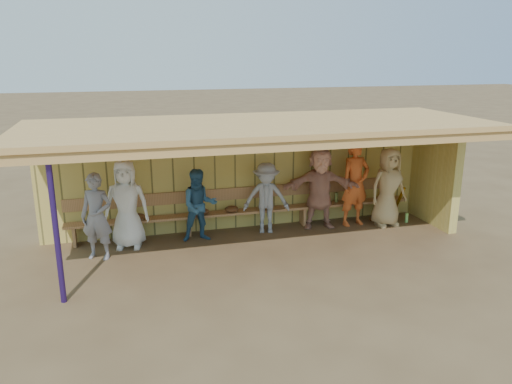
{
  "coord_description": "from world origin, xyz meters",
  "views": [
    {
      "loc": [
        -2.56,
        -9.0,
        3.76
      ],
      "look_at": [
        0.0,
        0.35,
        1.05
      ],
      "focal_mm": 35.0,
      "sensor_mm": 36.0,
      "label": 1
    }
  ],
  "objects_px": {
    "player_a": "(97,217)",
    "player_c": "(199,205)",
    "player_f": "(320,188)",
    "player_e": "(266,198)",
    "player_h": "(388,187)",
    "bench": "(247,206)",
    "player_b": "(126,204)",
    "player_g": "(355,183)"
  },
  "relations": [
    {
      "from": "player_a",
      "to": "bench",
      "type": "xyz_separation_m",
      "value": [
        3.09,
        0.85,
        -0.3
      ]
    },
    {
      "from": "player_c",
      "to": "player_b",
      "type": "bearing_deg",
      "value": 178.97
    },
    {
      "from": "player_a",
      "to": "player_h",
      "type": "relative_size",
      "value": 0.94
    },
    {
      "from": "player_f",
      "to": "bench",
      "type": "distance_m",
      "value": 1.66
    },
    {
      "from": "player_c",
      "to": "bench",
      "type": "distance_m",
      "value": 1.21
    },
    {
      "from": "player_a",
      "to": "player_g",
      "type": "xyz_separation_m",
      "value": [
        5.5,
        0.49,
        0.14
      ]
    },
    {
      "from": "player_e",
      "to": "player_c",
      "type": "bearing_deg",
      "value": -160.13
    },
    {
      "from": "player_a",
      "to": "player_c",
      "type": "bearing_deg",
      "value": 34.92
    },
    {
      "from": "bench",
      "to": "player_a",
      "type": "bearing_deg",
      "value": -164.68
    },
    {
      "from": "player_e",
      "to": "player_h",
      "type": "distance_m",
      "value": 2.76
    },
    {
      "from": "player_c",
      "to": "player_g",
      "type": "height_order",
      "value": "player_g"
    },
    {
      "from": "player_f",
      "to": "bench",
      "type": "bearing_deg",
      "value": 179.82
    },
    {
      "from": "player_a",
      "to": "player_e",
      "type": "height_order",
      "value": "player_a"
    },
    {
      "from": "player_e",
      "to": "bench",
      "type": "relative_size",
      "value": 0.2
    },
    {
      "from": "player_e",
      "to": "player_f",
      "type": "height_order",
      "value": "player_f"
    },
    {
      "from": "player_a",
      "to": "player_h",
      "type": "height_order",
      "value": "player_h"
    },
    {
      "from": "player_a",
      "to": "player_c",
      "type": "height_order",
      "value": "player_a"
    },
    {
      "from": "player_b",
      "to": "player_e",
      "type": "relative_size",
      "value": 1.16
    },
    {
      "from": "player_a",
      "to": "player_e",
      "type": "xyz_separation_m",
      "value": [
        3.45,
        0.54,
        -0.06
      ]
    },
    {
      "from": "player_h",
      "to": "player_c",
      "type": "bearing_deg",
      "value": 173.12
    },
    {
      "from": "player_b",
      "to": "player_g",
      "type": "relative_size",
      "value": 0.92
    },
    {
      "from": "player_b",
      "to": "bench",
      "type": "relative_size",
      "value": 0.23
    },
    {
      "from": "player_b",
      "to": "bench",
      "type": "xyz_separation_m",
      "value": [
        2.54,
        0.4,
        -0.36
      ]
    },
    {
      "from": "player_a",
      "to": "player_b",
      "type": "bearing_deg",
      "value": 62.06
    },
    {
      "from": "player_b",
      "to": "player_f",
      "type": "distance_m",
      "value": 4.13
    },
    {
      "from": "player_h",
      "to": "bench",
      "type": "height_order",
      "value": "player_h"
    },
    {
      "from": "player_c",
      "to": "player_f",
      "type": "distance_m",
      "value": 2.7
    },
    {
      "from": "bench",
      "to": "player_b",
      "type": "bearing_deg",
      "value": -170.99
    },
    {
      "from": "player_f",
      "to": "player_g",
      "type": "bearing_deg",
      "value": 7.13
    },
    {
      "from": "player_c",
      "to": "bench",
      "type": "bearing_deg",
      "value": 21.51
    },
    {
      "from": "player_a",
      "to": "player_f",
      "type": "bearing_deg",
      "value": 29.75
    },
    {
      "from": "player_a",
      "to": "bench",
      "type": "height_order",
      "value": "player_a"
    },
    {
      "from": "player_h",
      "to": "player_f",
      "type": "bearing_deg",
      "value": 164.76
    },
    {
      "from": "player_e",
      "to": "player_g",
      "type": "relative_size",
      "value": 0.8
    },
    {
      "from": "player_a",
      "to": "player_c",
      "type": "xyz_separation_m",
      "value": [
        1.99,
        0.41,
        -0.07
      ]
    },
    {
      "from": "player_a",
      "to": "player_g",
      "type": "height_order",
      "value": "player_g"
    },
    {
      "from": "player_e",
      "to": "player_f",
      "type": "relative_size",
      "value": 0.85
    },
    {
      "from": "player_e",
      "to": "player_g",
      "type": "xyz_separation_m",
      "value": [
        2.05,
        -0.05,
        0.2
      ]
    },
    {
      "from": "player_b",
      "to": "player_f",
      "type": "height_order",
      "value": "player_f"
    },
    {
      "from": "player_c",
      "to": "player_h",
      "type": "height_order",
      "value": "player_h"
    },
    {
      "from": "player_a",
      "to": "player_b",
      "type": "height_order",
      "value": "player_b"
    },
    {
      "from": "player_a",
      "to": "player_h",
      "type": "bearing_deg",
      "value": 25.59
    }
  ]
}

